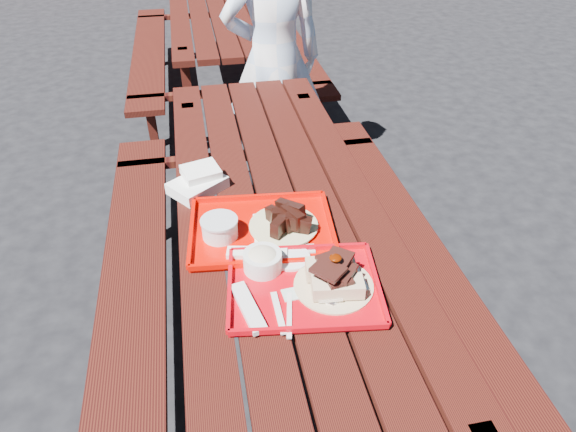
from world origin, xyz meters
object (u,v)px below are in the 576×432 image
Objects in this scene: picnic_table_near at (281,247)px; far_tray at (259,228)px; picnic_table_far at (219,31)px; person at (274,60)px; near_tray at (303,277)px.

far_tray reaches higher than picnic_table_near.
person is (0.21, -1.43, 0.24)m from picnic_table_far.
picnic_table_near is 0.47m from near_tray.
picnic_table_near is 1.00× the size of picnic_table_far.
near_tray is (-0.01, -3.21, 0.22)m from picnic_table_far.
picnic_table_near is 2.80m from picnic_table_far.
picnic_table_far is at bearing 90.00° from picnic_table_near.
far_tray is at bearing 108.85° from near_tray.
picnic_table_near is at bearing 78.71° from person.
picnic_table_near is 4.63× the size of far_tray.
near_tray reaches higher than picnic_table_far.
picnic_table_far is 4.90× the size of near_tray.
person reaches higher than near_tray.
picnic_table_far is at bearing -84.07° from person.
picnic_table_near is at bearing -90.00° from picnic_table_far.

